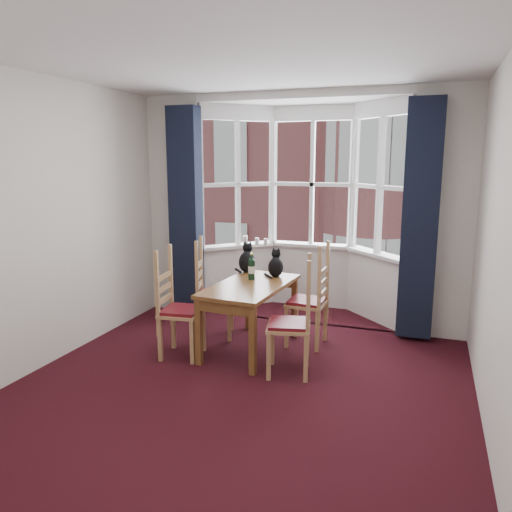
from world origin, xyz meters
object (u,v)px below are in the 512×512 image
at_px(cat_right, 276,266).
at_px(candle_short, 257,242).
at_px(chair_right_near, 298,326).
at_px(chair_right_far, 315,304).
at_px(wine_bottle, 252,268).
at_px(cat_left, 247,260).
at_px(candle_tall, 245,240).
at_px(dining_table, 250,293).
at_px(chair_left_near, 173,312).
at_px(candle_extra, 266,242).
at_px(chair_left_far, 207,296).

xyz_separation_m(cat_right, candle_short, (-0.58, 1.02, 0.08)).
xyz_separation_m(chair_right_near, cat_right, (-0.49, 0.87, 0.37)).
relative_size(chair_right_far, wine_bottle, 3.14).
distance_m(cat_left, cat_right, 0.40).
height_order(chair_right_near, candle_tall, candle_tall).
height_order(dining_table, chair_left_near, chair_left_near).
bearing_deg(cat_right, candle_short, 119.44).
bearing_deg(wine_bottle, cat_left, 117.39).
relative_size(chair_left_near, candle_extra, 9.82).
height_order(chair_left_near, chair_right_near, same).
bearing_deg(wine_bottle, candle_tall, 113.33).
relative_size(cat_left, candle_tall, 2.91).
bearing_deg(candle_short, cat_left, -78.06).
bearing_deg(dining_table, chair_left_far, 159.34).
bearing_deg(chair_left_far, wine_bottle, -2.39).
bearing_deg(dining_table, cat_right, 71.53).
bearing_deg(candle_tall, candle_extra, 10.39).
height_order(chair_left_near, candle_short, candle_short).
distance_m(chair_left_far, cat_right, 0.86).
relative_size(chair_left_far, candle_tall, 7.49).
bearing_deg(chair_right_near, candle_tall, 123.28).
xyz_separation_m(chair_right_far, candle_tall, (-1.21, 1.09, 0.46)).
distance_m(chair_right_near, chair_right_far, 0.77).
relative_size(chair_left_near, chair_right_near, 1.00).
bearing_deg(candle_short, chair_left_near, -97.82).
relative_size(chair_right_near, candle_short, 9.18).
bearing_deg(candle_tall, cat_right, -53.58).
xyz_separation_m(dining_table, chair_left_far, (-0.60, 0.23, -0.15)).
height_order(chair_left_near, chair_right_far, same).
height_order(chair_right_far, cat_left, cat_left).
bearing_deg(dining_table, candle_short, 106.48).
relative_size(chair_right_far, candle_tall, 7.49).
bearing_deg(cat_left, chair_right_near, -48.49).
relative_size(dining_table, chair_right_near, 1.44).
bearing_deg(cat_left, chair_left_near, -114.70).
bearing_deg(cat_left, dining_table, -66.58).
bearing_deg(cat_right, chair_left_far, -164.47).
xyz_separation_m(chair_right_far, wine_bottle, (-0.68, -0.13, 0.37)).
bearing_deg(candle_extra, chair_right_near, -63.57).
xyz_separation_m(wine_bottle, candle_short, (-0.37, 1.25, 0.07)).
xyz_separation_m(chair_right_far, cat_left, (-0.86, 0.22, 0.38)).
bearing_deg(cat_left, candle_tall, 111.62).
distance_m(cat_left, candle_short, 0.93).
height_order(wine_bottle, candle_tall, wine_bottle).
relative_size(dining_table, chair_left_far, 1.44).
distance_m(cat_right, candle_tall, 1.24).
height_order(chair_right_near, chair_right_far, same).
height_order(cat_left, candle_tall, cat_left).
distance_m(wine_bottle, candle_extra, 1.30).
bearing_deg(candle_tall, dining_table, -67.67).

